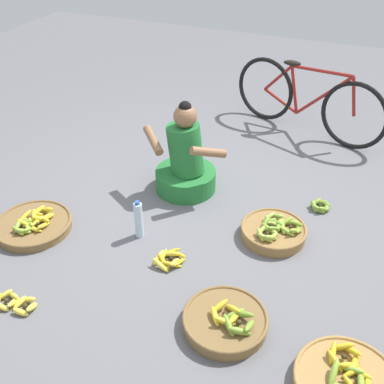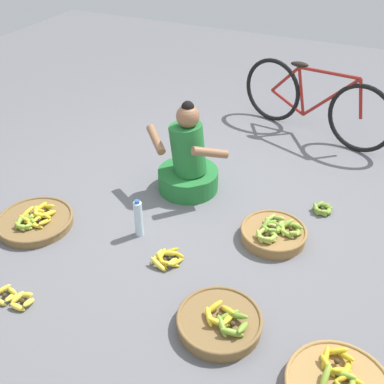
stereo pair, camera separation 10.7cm
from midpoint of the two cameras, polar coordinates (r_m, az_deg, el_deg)
name	(u,v)px [view 2 (the right image)]	position (r m, az deg, el deg)	size (l,w,h in m)	color
ground_plane	(202,215)	(3.82, 2.07, -2.78)	(10.00, 10.00, 0.00)	slate
vendor_woman_front	(188,163)	(3.98, 0.27, 3.58)	(0.76, 0.52, 0.82)	#237233
bicycle_leaning	(314,102)	(5.02, 15.12, 10.46)	(1.63, 0.57, 0.73)	black
banana_basket_front_center	(35,221)	(3.86, -17.69, -3.34)	(0.59, 0.59, 0.14)	brown
banana_basket_near_vendor	(274,233)	(3.61, 10.70, -4.89)	(0.50, 0.50, 0.16)	olive
banana_basket_front_right	(220,322)	(2.96, 4.46, -15.39)	(0.53, 0.53, 0.16)	brown
loose_bananas_near_bicycle	(13,297)	(3.31, -19.97, -11.92)	(0.31, 0.18, 0.08)	yellow
loose_bananas_back_center	(167,258)	(3.38, -2.17, -8.05)	(0.22, 0.24, 0.10)	yellow
loose_bananas_front_left	(323,209)	(3.99, 16.29, -1.95)	(0.19, 0.19, 0.09)	olive
water_bottle	(139,219)	(3.55, -5.63, -3.23)	(0.06, 0.06, 0.32)	silver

